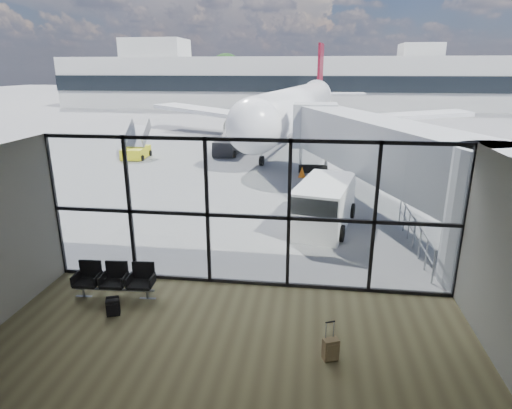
% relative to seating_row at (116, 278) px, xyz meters
% --- Properties ---
extents(ground, '(220.00, 220.00, 0.00)m').
position_rel_seating_row_xyz_m(ground, '(3.68, 41.20, -0.57)').
color(ground, slate).
rests_on(ground, ground).
extents(lounge_shell, '(12.02, 8.01, 4.51)m').
position_rel_seating_row_xyz_m(lounge_shell, '(3.68, -3.60, 2.09)').
color(lounge_shell, brown).
rests_on(lounge_shell, ground).
extents(glass_curtain_wall, '(12.10, 0.12, 4.50)m').
position_rel_seating_row_xyz_m(glass_curtain_wall, '(3.68, 1.20, 1.68)').
color(glass_curtain_wall, white).
rests_on(glass_curtain_wall, ground).
extents(jet_bridge, '(8.00, 16.50, 4.33)m').
position_rel_seating_row_xyz_m(jet_bridge, '(8.58, 8.27, 2.19)').
color(jet_bridge, '#A4A7A9').
rests_on(jet_bridge, ground).
extents(apron_railing, '(0.06, 5.46, 1.11)m').
position_rel_seating_row_xyz_m(apron_railing, '(9.28, 4.70, 0.15)').
color(apron_railing, gray).
rests_on(apron_railing, ground).
extents(far_terminal, '(80.00, 12.20, 11.00)m').
position_rel_seating_row_xyz_m(far_terminal, '(3.09, 63.17, 3.64)').
color(far_terminal, silver).
rests_on(far_terminal, ground).
extents(tree_0, '(4.95, 4.95, 7.12)m').
position_rel_seating_row_xyz_m(tree_0, '(-41.32, 73.20, 4.07)').
color(tree_0, '#382619').
rests_on(tree_0, ground).
extents(tree_1, '(5.61, 5.61, 8.07)m').
position_rel_seating_row_xyz_m(tree_1, '(-35.32, 73.20, 4.69)').
color(tree_1, '#382619').
rests_on(tree_1, ground).
extents(tree_2, '(6.27, 6.27, 9.03)m').
position_rel_seating_row_xyz_m(tree_2, '(-29.32, 73.20, 5.31)').
color(tree_2, '#382619').
rests_on(tree_2, ground).
extents(tree_3, '(4.95, 4.95, 7.12)m').
position_rel_seating_row_xyz_m(tree_3, '(-23.32, 73.20, 4.07)').
color(tree_3, '#382619').
rests_on(tree_3, ground).
extents(tree_4, '(5.61, 5.61, 8.07)m').
position_rel_seating_row_xyz_m(tree_4, '(-17.32, 73.20, 4.69)').
color(tree_4, '#382619').
rests_on(tree_4, ground).
extents(tree_5, '(6.27, 6.27, 9.03)m').
position_rel_seating_row_xyz_m(tree_5, '(-11.32, 73.20, 5.31)').
color(tree_5, '#382619').
rests_on(tree_5, ground).
extents(seating_row, '(2.30, 0.78, 1.02)m').
position_rel_seating_row_xyz_m(seating_row, '(0.00, 0.00, 0.00)').
color(seating_row, gray).
rests_on(seating_row, ground).
extents(backpack, '(0.40, 0.40, 0.52)m').
position_rel_seating_row_xyz_m(backpack, '(0.36, -1.01, -0.32)').
color(backpack, black).
rests_on(backpack, ground).
extents(suitcase, '(0.40, 0.34, 0.93)m').
position_rel_seating_row_xyz_m(suitcase, '(6.06, -2.11, -0.28)').
color(suitcase, olive).
rests_on(suitcase, ground).
extents(airliner, '(30.92, 36.00, 9.30)m').
position_rel_seating_row_xyz_m(airliner, '(4.00, 31.58, 2.27)').
color(airliner, white).
rests_on(airliner, ground).
extents(service_van, '(2.86, 4.70, 1.91)m').
position_rel_seating_row_xyz_m(service_van, '(6.03, 6.49, 0.42)').
color(service_van, white).
rests_on(service_van, ground).
extents(belt_loader, '(1.89, 4.38, 1.98)m').
position_rel_seating_row_xyz_m(belt_loader, '(-0.91, 21.47, 0.10)').
color(belt_loader, black).
rests_on(belt_loader, ground).
extents(mobile_stairs, '(1.82, 3.19, 2.18)m').
position_rel_seating_row_xyz_m(mobile_stairs, '(-7.35, 19.25, -0.04)').
color(mobile_stairs, gold).
rests_on(mobile_stairs, ground).
extents(traffic_cone_b, '(0.45, 0.45, 0.65)m').
position_rel_seating_row_xyz_m(traffic_cone_b, '(7.68, 15.09, -0.26)').
color(traffic_cone_b, '#F4460C').
rests_on(traffic_cone_b, ground).
extents(traffic_cone_c, '(0.45, 0.45, 0.64)m').
position_rel_seating_row_xyz_m(traffic_cone_c, '(4.92, 14.98, -0.26)').
color(traffic_cone_c, orange).
rests_on(traffic_cone_c, ground).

